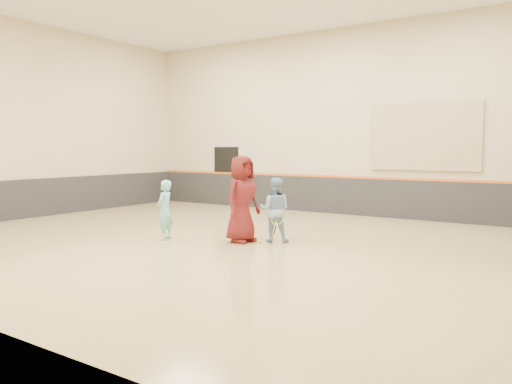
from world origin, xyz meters
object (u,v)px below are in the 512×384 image
Objects in this scene: girl at (165,210)px; instructor at (275,210)px; young_man at (242,199)px; spare_racket at (276,220)px.

instructor is at bearing 102.84° from girl.
young_man is 3.22× the size of spare_racket.
spare_racket is (-1.64, 2.77, -0.71)m from instructor.
instructor reaches higher than girl.
instructor is 0.74× the size of young_man.
spare_racket is at bearing -81.17° from instructor.
spare_racket is at bearing 155.74° from girl.
instructor is at bearing -48.81° from young_man.
instructor is (2.29, 1.21, 0.04)m from girl.
girl is 1.87m from young_man.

